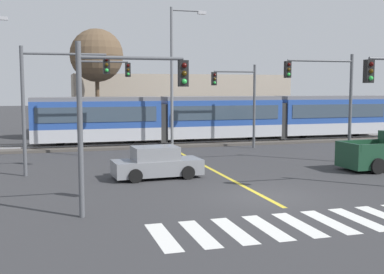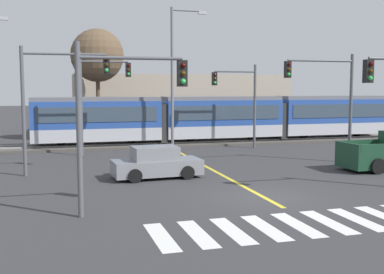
# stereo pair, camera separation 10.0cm
# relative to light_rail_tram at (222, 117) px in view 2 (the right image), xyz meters

# --- Properties ---
(ground_plane) EXTENTS (200.00, 200.00, 0.00)m
(ground_plane) POSITION_rel_light_rail_tram_xyz_m (-4.44, -17.72, -2.05)
(ground_plane) COLOR #333335
(track_bed) EXTENTS (120.00, 4.00, 0.18)m
(track_bed) POSITION_rel_light_rail_tram_xyz_m (-4.44, 0.01, -1.96)
(track_bed) COLOR #4C4742
(track_bed) RESTS_ON ground
(rail_near) EXTENTS (120.00, 0.08, 0.10)m
(rail_near) POSITION_rel_light_rail_tram_xyz_m (-4.44, -0.71, -1.82)
(rail_near) COLOR #939399
(rail_near) RESTS_ON track_bed
(rail_far) EXTENTS (120.00, 0.08, 0.10)m
(rail_far) POSITION_rel_light_rail_tram_xyz_m (-4.44, 0.73, -1.82)
(rail_far) COLOR #939399
(rail_far) RESTS_ON track_bed
(light_rail_tram) EXTENTS (28.00, 2.64, 3.43)m
(light_rail_tram) POSITION_rel_light_rail_tram_xyz_m (0.00, 0.00, 0.00)
(light_rail_tram) COLOR #B7BAC1
(light_rail_tram) RESTS_ON track_bed
(crosswalk_stripe_0) EXTENTS (0.59, 2.81, 0.01)m
(crosswalk_stripe_0) POSITION_rel_light_rail_tram_xyz_m (-9.39, -21.63, -2.04)
(crosswalk_stripe_0) COLOR silver
(crosswalk_stripe_0) RESTS_ON ground
(crosswalk_stripe_1) EXTENTS (0.59, 2.81, 0.01)m
(crosswalk_stripe_1) POSITION_rel_light_rail_tram_xyz_m (-8.29, -21.62, -2.04)
(crosswalk_stripe_1) COLOR silver
(crosswalk_stripe_1) RESTS_ON ground
(crosswalk_stripe_2) EXTENTS (0.59, 2.81, 0.01)m
(crosswalk_stripe_2) POSITION_rel_light_rail_tram_xyz_m (-7.19, -21.61, -2.04)
(crosswalk_stripe_2) COLOR silver
(crosswalk_stripe_2) RESTS_ON ground
(crosswalk_stripe_3) EXTENTS (0.59, 2.81, 0.01)m
(crosswalk_stripe_3) POSITION_rel_light_rail_tram_xyz_m (-6.09, -21.59, -2.04)
(crosswalk_stripe_3) COLOR silver
(crosswalk_stripe_3) RESTS_ON ground
(crosswalk_stripe_4) EXTENTS (0.59, 2.81, 0.01)m
(crosswalk_stripe_4) POSITION_rel_light_rail_tram_xyz_m (-4.99, -21.58, -2.04)
(crosswalk_stripe_4) COLOR silver
(crosswalk_stripe_4) RESTS_ON ground
(crosswalk_stripe_5) EXTENTS (0.59, 2.81, 0.01)m
(crosswalk_stripe_5) POSITION_rel_light_rail_tram_xyz_m (-3.89, -21.57, -2.04)
(crosswalk_stripe_5) COLOR silver
(crosswalk_stripe_5) RESTS_ON ground
(crosswalk_stripe_6) EXTENTS (0.59, 2.81, 0.01)m
(crosswalk_stripe_6) POSITION_rel_light_rail_tram_xyz_m (-2.79, -21.55, -2.04)
(crosswalk_stripe_6) COLOR silver
(crosswalk_stripe_6) RESTS_ON ground
(lane_centre_line) EXTENTS (0.20, 17.58, 0.01)m
(lane_centre_line) POSITION_rel_light_rail_tram_xyz_m (-4.44, -10.78, -2.04)
(lane_centre_line) COLOR gold
(lane_centre_line) RESTS_ON ground
(sedan_crossing) EXTENTS (4.31, 2.13, 1.52)m
(sedan_crossing) POSITION_rel_light_rail_tram_xyz_m (-7.70, -12.64, -1.35)
(sedan_crossing) COLOR gray
(sedan_crossing) RESTS_ON ground
(traffic_light_far_right) EXTENTS (3.25, 0.38, 5.88)m
(traffic_light_far_right) POSITION_rel_light_rail_tram_xyz_m (0.15, -3.48, 1.79)
(traffic_light_far_right) COLOR #515459
(traffic_light_far_right) RESTS_ON ground
(traffic_light_near_left) EXTENTS (3.75, 0.38, 5.80)m
(traffic_light_near_left) POSITION_rel_light_rail_tram_xyz_m (-10.24, -18.81, 1.76)
(traffic_light_near_left) COLOR #515459
(traffic_light_near_left) RESTS_ON ground
(traffic_light_mid_right) EXTENTS (4.25, 0.38, 6.17)m
(traffic_light_mid_right) POSITION_rel_light_rail_tram_xyz_m (2.50, -10.98, 2.08)
(traffic_light_mid_right) COLOR #515459
(traffic_light_mid_right) RESTS_ON ground
(traffic_light_mid_left) EXTENTS (4.25, 0.38, 6.28)m
(traffic_light_mid_left) POSITION_rel_light_rail_tram_xyz_m (-12.35, -10.43, 2.16)
(traffic_light_mid_left) COLOR #515459
(traffic_light_mid_left) RESTS_ON ground
(traffic_light_far_left) EXTENTS (3.25, 0.38, 6.50)m
(traffic_light_far_left) POSITION_rel_light_rail_tram_xyz_m (-9.72, -3.94, 2.13)
(traffic_light_far_left) COLOR #515459
(traffic_light_far_left) RESTS_ON ground
(street_lamp_centre) EXTENTS (2.50, 0.28, 9.66)m
(street_lamp_centre) POSITION_rel_light_rail_tram_xyz_m (-4.38, -2.89, 3.42)
(street_lamp_centre) COLOR slate
(street_lamp_centre) RESTS_ON ground
(bare_tree_west) EXTENTS (4.15, 4.15, 8.86)m
(bare_tree_west) POSITION_rel_light_rail_tram_xyz_m (-9.04, 3.74, 4.71)
(bare_tree_west) COLOR brown
(bare_tree_west) RESTS_ON ground
(building_backdrop_far) EXTENTS (20.35, 6.00, 5.48)m
(building_backdrop_far) POSITION_rel_light_rail_tram_xyz_m (-0.56, 10.26, 0.69)
(building_backdrop_far) COLOR tan
(building_backdrop_far) RESTS_ON ground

